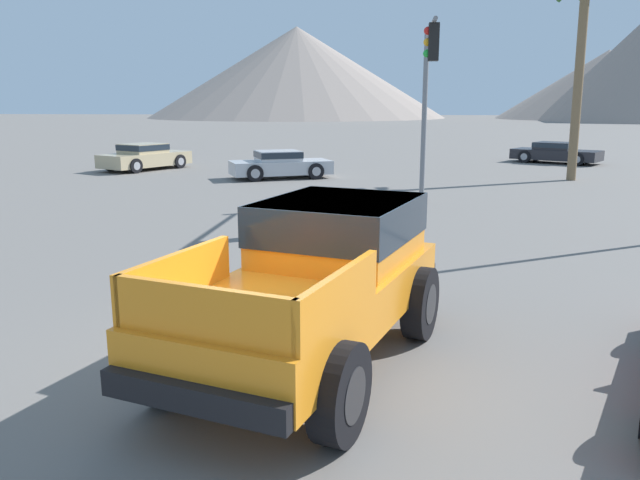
{
  "coord_description": "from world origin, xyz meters",
  "views": [
    {
      "loc": [
        1.31,
        -7.13,
        3.08
      ],
      "look_at": [
        0.35,
        0.76,
        1.32
      ],
      "focal_mm": 35.0,
      "sensor_mm": 36.0,
      "label": 1
    }
  ],
  "objects_px": {
    "traffic_light_main": "(428,78)",
    "parked_car_silver": "(280,164)",
    "parked_car_dark": "(556,152)",
    "parked_car_tan": "(145,156)",
    "palm_tree_tall": "(586,14)",
    "orange_pickup_truck": "(321,271)"
  },
  "relations": [
    {
      "from": "traffic_light_main",
      "to": "parked_car_silver",
      "type": "bearing_deg",
      "value": -141.74
    },
    {
      "from": "parked_car_silver",
      "to": "parked_car_dark",
      "type": "relative_size",
      "value": 0.96
    },
    {
      "from": "parked_car_dark",
      "to": "parked_car_tan",
      "type": "bearing_deg",
      "value": -42.76
    },
    {
      "from": "parked_car_tan",
      "to": "traffic_light_main",
      "type": "xyz_separation_m",
      "value": [
        12.55,
        -9.75,
        3.14
      ]
    },
    {
      "from": "parked_car_dark",
      "to": "traffic_light_main",
      "type": "distance_m",
      "value": 17.48
    },
    {
      "from": "traffic_light_main",
      "to": "palm_tree_tall",
      "type": "xyz_separation_m",
      "value": [
        6.32,
        8.03,
        2.68
      ]
    },
    {
      "from": "parked_car_tan",
      "to": "palm_tree_tall",
      "type": "relative_size",
      "value": 0.54
    },
    {
      "from": "parked_car_dark",
      "to": "palm_tree_tall",
      "type": "bearing_deg",
      "value": 22.8
    },
    {
      "from": "orange_pickup_truck",
      "to": "parked_car_silver",
      "type": "relative_size",
      "value": 1.17
    },
    {
      "from": "orange_pickup_truck",
      "to": "parked_car_silver",
      "type": "bearing_deg",
      "value": 118.72
    },
    {
      "from": "traffic_light_main",
      "to": "palm_tree_tall",
      "type": "bearing_deg",
      "value": 141.79
    },
    {
      "from": "orange_pickup_truck",
      "to": "traffic_light_main",
      "type": "relative_size",
      "value": 0.98
    },
    {
      "from": "traffic_light_main",
      "to": "orange_pickup_truck",
      "type": "bearing_deg",
      "value": -8.61
    },
    {
      "from": "parked_car_dark",
      "to": "parked_car_silver",
      "type": "bearing_deg",
      "value": -26.11
    },
    {
      "from": "parked_car_silver",
      "to": "palm_tree_tall",
      "type": "bearing_deg",
      "value": 69.44
    },
    {
      "from": "orange_pickup_truck",
      "to": "parked_car_tan",
      "type": "bearing_deg",
      "value": 134.02
    },
    {
      "from": "parked_car_silver",
      "to": "palm_tree_tall",
      "type": "relative_size",
      "value": 0.52
    },
    {
      "from": "orange_pickup_truck",
      "to": "parked_car_tan",
      "type": "height_order",
      "value": "orange_pickup_truck"
    },
    {
      "from": "parked_car_silver",
      "to": "orange_pickup_truck",
      "type": "bearing_deg",
      "value": -12.78
    },
    {
      "from": "parked_car_tan",
      "to": "traffic_light_main",
      "type": "height_order",
      "value": "traffic_light_main"
    },
    {
      "from": "palm_tree_tall",
      "to": "traffic_light_main",
      "type": "bearing_deg",
      "value": -128.21
    },
    {
      "from": "parked_car_silver",
      "to": "parked_car_dark",
      "type": "distance_m",
      "value": 15.5
    }
  ]
}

